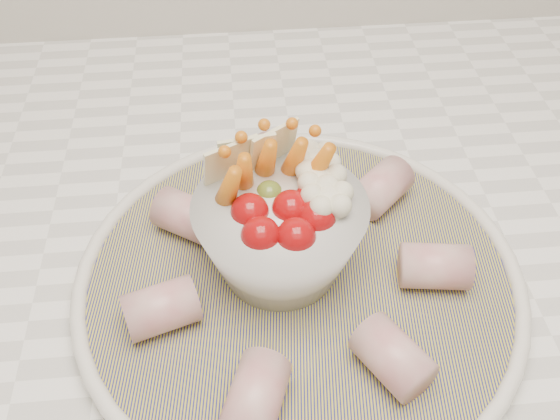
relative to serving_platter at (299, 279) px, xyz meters
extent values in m
cube|color=white|center=(0.02, 0.11, -0.03)|extent=(2.04, 0.62, 0.04)
cylinder|color=navy|center=(0.00, 0.00, 0.00)|extent=(0.39, 0.39, 0.01)
torus|color=silver|center=(0.00, 0.00, 0.00)|extent=(0.35, 0.35, 0.01)
sphere|color=#96090C|center=(-0.03, -0.02, 0.07)|extent=(0.03, 0.03, 0.03)
sphere|color=#96090C|center=(-0.01, -0.02, 0.07)|extent=(0.03, 0.03, 0.03)
sphere|color=#96090C|center=(0.01, 0.00, 0.07)|extent=(0.03, 0.03, 0.03)
sphere|color=#96090C|center=(-0.04, 0.01, 0.07)|extent=(0.03, 0.03, 0.03)
sphere|color=#96090C|center=(-0.01, 0.01, 0.07)|extent=(0.03, 0.03, 0.03)
sphere|color=#96090C|center=(0.01, 0.02, 0.07)|extent=(0.03, 0.03, 0.03)
sphere|color=#576F25|center=(-0.02, 0.03, 0.07)|extent=(0.02, 0.02, 0.02)
cone|color=#CC6813|center=(-0.04, 0.04, 0.08)|extent=(0.02, 0.04, 0.07)
cone|color=#CC6813|center=(-0.02, 0.05, 0.08)|extent=(0.03, 0.04, 0.07)
cone|color=#CC6813|center=(0.00, 0.05, 0.08)|extent=(0.03, 0.04, 0.07)
cone|color=#CC6813|center=(-0.05, 0.02, 0.08)|extent=(0.04, 0.04, 0.07)
cone|color=#CC6813|center=(0.01, 0.04, 0.08)|extent=(0.04, 0.04, 0.07)
sphere|color=#ECE7CC|center=(0.02, 0.03, 0.07)|extent=(0.03, 0.03, 0.03)
sphere|color=#ECE7CC|center=(0.02, 0.01, 0.07)|extent=(0.03, 0.03, 0.03)
sphere|color=#ECE7CC|center=(0.02, 0.05, 0.07)|extent=(0.03, 0.03, 0.03)
cube|color=beige|center=(-0.04, 0.05, 0.08)|extent=(0.04, 0.02, 0.05)
cube|color=beige|center=(-0.02, 0.06, 0.08)|extent=(0.04, 0.03, 0.05)
cube|color=beige|center=(-0.05, 0.05, 0.08)|extent=(0.04, 0.03, 0.05)
cylinder|color=#B4525B|center=(0.10, -0.01, 0.02)|extent=(0.06, 0.04, 0.04)
cylinder|color=#B4525B|center=(0.08, 0.08, 0.02)|extent=(0.06, 0.06, 0.04)
cylinder|color=#B4525B|center=(-0.01, 0.12, 0.02)|extent=(0.04, 0.05, 0.04)
cylinder|color=#B4525B|center=(-0.09, 0.06, 0.02)|extent=(0.06, 0.06, 0.04)
cylinder|color=#B4525B|center=(-0.10, -0.03, 0.02)|extent=(0.06, 0.05, 0.04)
cylinder|color=#B4525B|center=(-0.04, -0.11, 0.02)|extent=(0.05, 0.06, 0.04)
cylinder|color=#B4525B|center=(0.05, -0.09, 0.02)|extent=(0.06, 0.06, 0.04)
camera|label=1|loc=(-0.04, -0.31, 0.39)|focal=40.00mm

